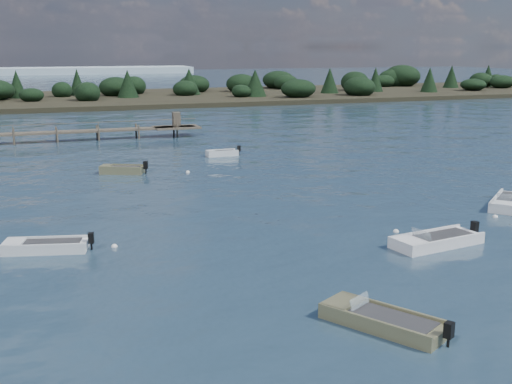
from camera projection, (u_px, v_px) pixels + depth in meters
name	position (u px, v px, depth m)	size (l,w,h in m)	color
ground	(125.00, 126.00, 81.89)	(400.00, 400.00, 0.00)	#172836
dinghy_mid_white_a	(436.00, 242.00, 32.41)	(5.31, 2.54, 1.22)	silver
dinghy_near_olive	(382.00, 323.00, 22.97)	(3.69, 4.70, 1.18)	#6E6C49
tender_far_white	(122.00, 171.00, 50.89)	(3.78, 2.58, 1.29)	#6E6C49
tender_far_grey_b	(222.00, 154.00, 59.09)	(3.22, 1.19, 1.10)	silver
dinghy_mid_white_b	(510.00, 204.00, 40.33)	(4.78, 4.47, 1.28)	silver
dinghy_mid_grey	(46.00, 248.00, 31.53)	(4.42, 2.43, 1.10)	silver
buoy_a	(428.00, 347.00, 21.45)	(0.32, 0.32, 0.32)	silver
buoy_b	(396.00, 232.00, 34.81)	(0.32, 0.32, 0.32)	silver
buoy_c	(114.00, 247.00, 32.20)	(0.32, 0.32, 0.32)	silver
buoy_d	(495.00, 217.00, 37.78)	(0.32, 0.32, 0.32)	silver
buoy_e	(188.00, 172.00, 51.35)	(0.32, 0.32, 0.32)	silver
far_headland	(222.00, 88.00, 126.41)	(190.00, 40.00, 5.80)	black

